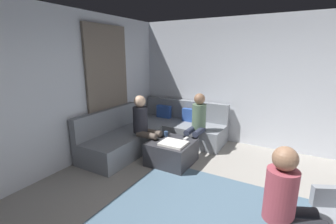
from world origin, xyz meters
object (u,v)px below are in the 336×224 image
Objects in this scene: coffee_mug at (166,134)px; person_on_armchair at (290,202)px; person_on_couch_side at (145,124)px; person_on_couch_back at (197,121)px; sectional_couch at (156,132)px; ottoman at (172,152)px; game_remote at (186,139)px.

person_on_armchair is at bearing -34.29° from coffee_mug.
person_on_armchair is at bearing 62.97° from person_on_couch_side.
person_on_couch_back is 1.04m from person_on_couch_side.
sectional_couch is at bearing -150.82° from person_on_armchair.
person_on_armchair is (2.16, -1.47, 0.17)m from coffee_mug.
sectional_couch is 1.01m from person_on_couch_back.
person_on_couch_side is at bearing -142.38° from person_on_armchair.
ottoman is at bearing 72.43° from person_on_couch_back.
ottoman is 0.64× the size of person_on_armchair.
person_on_couch_side is at bearing 40.26° from person_on_couch_back.
ottoman is at bearing -149.04° from person_on_armchair.
coffee_mug is at bearing 140.71° from ottoman.
sectional_couch is at bearing 140.14° from ottoman.
ottoman is at bearing -39.86° from sectional_couch.
sectional_couch is at bearing -166.52° from person_on_couch_side.
coffee_mug is at bearing 117.25° from person_on_couch_side.
coffee_mug is (0.51, -0.43, 0.19)m from sectional_couch.
sectional_couch reaches higher than coffee_mug.
ottoman is 0.36m from game_remote.
person_on_couch_back reaches higher than game_remote.
person_on_armchair is (1.73, -1.96, -0.01)m from person_on_couch_back.
person_on_couch_side is (-0.58, -0.01, 0.45)m from ottoman.
sectional_couch is 3.36× the size of ottoman.
coffee_mug is 0.08× the size of person_on_couch_side.
sectional_couch is 3.30m from person_on_armchair.
coffee_mug reaches higher than ottoman.
person_on_couch_side reaches higher than game_remote.
person_on_armchair reaches higher than game_remote.
person_on_armchair reaches higher than coffee_mug.
person_on_couch_back is (0.94, 0.06, 0.38)m from sectional_couch.
game_remote is 2.33m from person_on_armchair.
person_on_couch_back is (0.03, 0.44, 0.23)m from game_remote.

